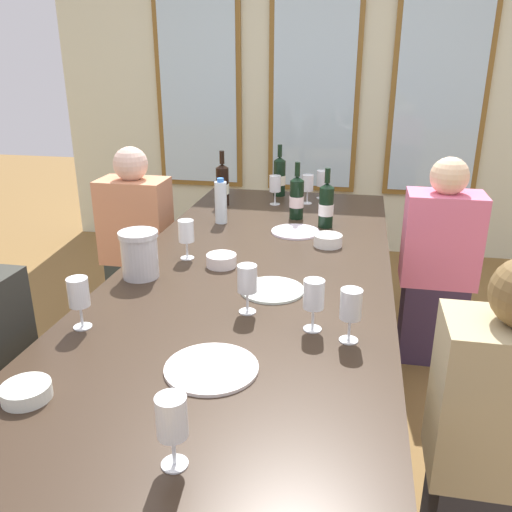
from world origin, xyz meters
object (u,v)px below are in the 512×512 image
(dining_table, at_px, (255,281))
(seated_person_3, at_px, (438,268))
(wine_bottle_2, at_px, (279,176))
(wine_glass_6, at_px, (172,420))
(tasting_bowl_1, at_px, (221,260))
(tasting_bowl_2, at_px, (26,392))
(white_plate_0, at_px, (295,232))
(wine_glass_4, at_px, (351,307))
(wine_glass_7, at_px, (314,295))
(wine_glass_8, at_px, (223,179))
(wine_glass_9, at_px, (322,180))
(seated_person_1, at_px, (497,451))
(white_plate_2, at_px, (272,290))
(wine_glass_5, at_px, (186,233))
(white_plate_1, at_px, (211,368))
(wine_bottle_1, at_px, (297,197))
(wine_glass_2, at_px, (79,294))
(seated_person_2, at_px, (138,248))
(wine_bottle_3, at_px, (222,185))
(wine_glass_3, at_px, (247,281))
(wine_bottle_0, at_px, (326,205))
(wine_glass_1, at_px, (275,185))
(water_bottle, at_px, (221,202))
(metal_pitcher, at_px, (140,254))
(wine_glass_0, at_px, (308,184))
(tasting_bowl_0, at_px, (328,240))

(dining_table, xyz_separation_m, seated_person_3, (0.84, 0.70, -0.16))
(wine_bottle_2, height_order, wine_glass_6, wine_bottle_2)
(tasting_bowl_1, distance_m, tasting_bowl_2, 1.03)
(white_plate_0, height_order, wine_glass_4, wine_glass_4)
(wine_glass_7, bearing_deg, dining_table, 120.35)
(wine_glass_8, relative_size, wine_glass_9, 1.00)
(seated_person_1, bearing_deg, white_plate_2, 146.18)
(wine_glass_8, bearing_deg, wine_glass_5, -84.03)
(white_plate_1, height_order, wine_bottle_1, wine_bottle_1)
(wine_glass_6, distance_m, seated_person_3, 2.05)
(wine_glass_2, relative_size, seated_person_2, 0.16)
(wine_glass_8, bearing_deg, seated_person_1, -55.32)
(wine_bottle_3, xyz_separation_m, tasting_bowl_1, (0.24, -0.95, -0.10))
(wine_bottle_2, height_order, wine_glass_3, wine_bottle_2)
(wine_bottle_0, distance_m, wine_glass_6, 1.80)
(tasting_bowl_2, bearing_deg, wine_glass_9, 75.29)
(white_plate_0, height_order, wine_bottle_0, wine_bottle_0)
(dining_table, bearing_deg, seated_person_1, -40.07)
(wine_bottle_1, xyz_separation_m, wine_glass_6, (-0.03, -1.91, 0.00))
(white_plate_0, height_order, wine_bottle_3, wine_bottle_3)
(tasting_bowl_2, relative_size, wine_glass_7, 0.73)
(wine_glass_5, height_order, wine_glass_6, same)
(dining_table, xyz_separation_m, tasting_bowl_2, (-0.41, -1.00, 0.08))
(white_plate_0, xyz_separation_m, white_plate_1, (-0.08, -1.28, 0.00))
(tasting_bowl_1, distance_m, seated_person_3, 1.23)
(tasting_bowl_2, xyz_separation_m, wine_glass_1, (0.32, 2.02, 0.10))
(wine_glass_1, distance_m, wine_glass_5, 0.99)
(wine_bottle_3, xyz_separation_m, wine_glass_1, (0.30, 0.07, -0.01))
(tasting_bowl_1, relative_size, seated_person_3, 0.11)
(wine_glass_1, height_order, wine_glass_9, same)
(white_plate_2, height_order, wine_bottle_0, wine_bottle_0)
(wine_glass_1, distance_m, seated_person_2, 0.88)
(water_bottle, xyz_separation_m, wine_glass_1, (0.22, 0.42, 0.00))
(wine_glass_7, bearing_deg, metal_pitcher, 156.81)
(tasting_bowl_2, xyz_separation_m, wine_glass_7, (0.69, 0.51, 0.10))
(wine_bottle_0, relative_size, wine_glass_2, 1.76)
(wine_glass_4, bearing_deg, wine_bottle_3, 117.95)
(white_plate_0, height_order, seated_person_2, seated_person_2)
(wine_glass_0, relative_size, seated_person_2, 0.16)
(white_plate_1, xyz_separation_m, wine_glass_1, (-0.11, 1.80, 0.11))
(white_plate_2, xyz_separation_m, tasting_bowl_1, (-0.25, 0.21, 0.02))
(wine_glass_0, height_order, wine_glass_4, same)
(dining_table, bearing_deg, tasting_bowl_0, 50.86)
(wine_glass_0, bearing_deg, water_bottle, -130.53)
(white_plate_1, distance_m, water_bottle, 1.42)
(white_plate_1, relative_size, wine_glass_6, 1.54)
(tasting_bowl_2, distance_m, water_bottle, 1.61)
(metal_pitcher, distance_m, wine_bottle_1, 1.07)
(white_plate_1, height_order, wine_bottle_3, wine_bottle_3)
(wine_glass_2, bearing_deg, wine_glass_6, -46.85)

